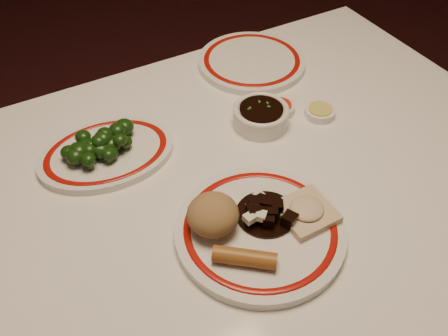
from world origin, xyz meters
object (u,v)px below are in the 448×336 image
main_plate (260,230)px  rice_mound (213,215)px  dining_table (243,219)px  soy_bowl (261,117)px  fried_wonton (306,211)px  stirfry_heap (266,210)px  spring_roll (245,258)px  broccoli_plate (107,153)px  broccoli_pile (98,145)px

main_plate → rice_mound: size_ratio=4.07×
dining_table → main_plate: size_ratio=3.50×
main_plate → soy_bowl: soy_bowl is taller
fried_wonton → rice_mound: bearing=159.8°
main_plate → rice_mound: 0.09m
main_plate → fried_wonton: (0.08, -0.01, 0.02)m
dining_table → stirfry_heap: stirfry_heap is taller
rice_mound → fried_wonton: 0.16m
spring_roll → main_plate: bearing=-12.7°
spring_roll → broccoli_plate: bearing=54.4°
dining_table → soy_bowl: bearing=48.5°
dining_table → spring_roll: 0.21m
broccoli_plate → rice_mound: bearing=-71.2°
broccoli_plate → soy_bowl: size_ratio=2.48×
main_plate → soy_bowl: 0.28m
main_plate → dining_table: bearing=72.4°
broccoli_plate → dining_table: bearing=-46.3°
rice_mound → soy_bowl: (0.22, 0.20, -0.03)m
spring_roll → fried_wonton: spring_roll is taller
soy_bowl → broccoli_plate: bearing=168.5°
spring_roll → stirfry_heap: 0.10m
fried_wonton → broccoli_pile: bearing=128.4°
stirfry_heap → rice_mound: bearing=166.2°
stirfry_heap → broccoli_pile: (-0.19, 0.28, 0.01)m
rice_mound → fried_wonton: size_ratio=0.97×
main_plate → spring_roll: size_ratio=3.52×
spring_roll → broccoli_pile: (-0.11, 0.34, 0.01)m
dining_table → broccoli_pile: size_ratio=8.08×
dining_table → soy_bowl: (0.12, 0.13, 0.11)m
spring_roll → broccoli_pile: broccoli_pile is taller
main_plate → broccoli_pile: bearing=119.4°
main_plate → broccoli_plate: main_plate is taller
main_plate → broccoli_pile: (-0.17, 0.30, 0.03)m
rice_mound → spring_roll: 0.09m
broccoli_pile → stirfry_heap: bearing=-56.0°
stirfry_heap → soy_bowl: stirfry_heap is taller
soy_bowl → main_plate: bearing=-122.5°
dining_table → rice_mound: bearing=-146.7°
main_plate → soy_bowl: (0.15, 0.24, 0.01)m
rice_mound → broccoli_plate: (-0.09, 0.26, -0.04)m
fried_wonton → broccoli_plate: (-0.23, 0.31, -0.02)m
rice_mound → stirfry_heap: size_ratio=0.82×
fried_wonton → broccoli_plate: bearing=126.7°
dining_table → broccoli_plate: 0.29m
dining_table → rice_mound: 0.18m
rice_mound → main_plate: bearing=-30.5°
dining_table → broccoli_plate: size_ratio=4.37×
dining_table → stirfry_heap: 0.15m
dining_table → main_plate: bearing=-107.6°
rice_mound → broccoli_pile: bearing=111.5°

